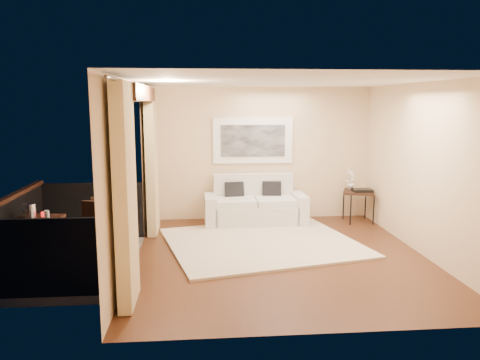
{
  "coord_description": "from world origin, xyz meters",
  "views": [
    {
      "loc": [
        -1.24,
        -6.96,
        2.39
      ],
      "look_at": [
        -0.55,
        1.05,
        1.05
      ],
      "focal_mm": 35.0,
      "sensor_mm": 36.0,
      "label": 1
    }
  ],
  "objects": [
    {
      "name": "side_table",
      "position": [
        1.93,
        2.0,
        0.58
      ],
      "size": [
        0.74,
        0.74,
        0.64
      ],
      "rotation": [
        0.0,
        0.0,
        -0.33
      ],
      "color": "black",
      "rests_on": "floor"
    },
    {
      "name": "balcony",
      "position": [
        -3.31,
        0.0,
        0.18
      ],
      "size": [
        1.81,
        2.6,
        1.17
      ],
      "color": "#605B56",
      "rests_on": "ground"
    },
    {
      "name": "rug",
      "position": [
        -0.21,
        0.69,
        0.02
      ],
      "size": [
        3.61,
        3.32,
        0.04
      ],
      "primitive_type": "cube",
      "rotation": [
        0.0,
        0.0,
        0.23
      ],
      "color": "beige",
      "rests_on": "floor"
    },
    {
      "name": "floor",
      "position": [
        0.0,
        0.0,
        0.0
      ],
      "size": [
        5.0,
        5.0,
        0.0
      ],
      "primitive_type": "plane",
      "color": "#4D2916",
      "rests_on": "ground"
    },
    {
      "name": "room_shell",
      "position": [
        -2.13,
        0.0,
        2.52
      ],
      "size": [
        5.0,
        6.4,
        5.0
      ],
      "color": "white",
      "rests_on": "ground"
    },
    {
      "name": "glass_b",
      "position": [
        -3.46,
        -0.2,
        0.8
      ],
      "size": [
        0.06,
        0.06,
        0.12
      ],
      "primitive_type": "cylinder",
      "color": "white",
      "rests_on": "bistro_table"
    },
    {
      "name": "ice_bucket",
      "position": [
        -3.72,
        -0.1,
        0.84
      ],
      "size": [
        0.18,
        0.18,
        0.2
      ],
      "primitive_type": "cylinder",
      "color": "white",
      "rests_on": "bistro_table"
    },
    {
      "name": "balcony_chair_near",
      "position": [
        -2.73,
        -0.49,
        0.59
      ],
      "size": [
        0.56,
        0.56,
        1.02
      ],
      "rotation": [
        0.0,
        0.0,
        -0.32
      ],
      "color": "black",
      "rests_on": "balcony"
    },
    {
      "name": "vase",
      "position": [
        -3.61,
        -0.34,
        0.83
      ],
      "size": [
        0.04,
        0.04,
        0.18
      ],
      "primitive_type": "cylinder",
      "color": "silver",
      "rests_on": "bistro_table"
    },
    {
      "name": "candle",
      "position": [
        -3.54,
        -0.09,
        0.77
      ],
      "size": [
        0.06,
        0.06,
        0.07
      ],
      "primitive_type": "cylinder",
      "color": "red",
      "rests_on": "bistro_table"
    },
    {
      "name": "glass_a",
      "position": [
        -3.43,
        -0.24,
        0.8
      ],
      "size": [
        0.06,
        0.06,
        0.12
      ],
      "primitive_type": "cylinder",
      "color": "silver",
      "rests_on": "bistro_table"
    },
    {
      "name": "tray",
      "position": [
        1.97,
        1.94,
        0.66
      ],
      "size": [
        0.39,
        0.29,
        0.05
      ],
      "primitive_type": "cube",
      "rotation": [
        0.0,
        0.0,
        -0.02
      ],
      "color": "black",
      "rests_on": "side_table"
    },
    {
      "name": "sofa",
      "position": [
        -0.16,
        2.09,
        0.34
      ],
      "size": [
        2.01,
        0.89,
        0.96
      ],
      "rotation": [
        0.0,
        0.0,
        0.02
      ],
      "color": "silver",
      "rests_on": "floor"
    },
    {
      "name": "curtains",
      "position": [
        -2.11,
        0.0,
        1.34
      ],
      "size": [
        0.16,
        4.8,
        2.64
      ],
      "color": "#DAC186",
      "rests_on": "ground"
    },
    {
      "name": "bistro_table",
      "position": [
        -3.6,
        -0.2,
        0.66
      ],
      "size": [
        0.68,
        0.68,
        0.74
      ],
      "rotation": [
        0.0,
        0.0,
        -0.1
      ],
      "color": "black",
      "rests_on": "balcony"
    },
    {
      "name": "balcony_chair_far",
      "position": [
        -2.79,
        0.52,
        0.53
      ],
      "size": [
        0.51,
        0.51,
        0.92
      ],
      "rotation": [
        0.0,
        0.0,
        3.49
      ],
      "color": "black",
      "rests_on": "balcony"
    },
    {
      "name": "artwork",
      "position": [
        -0.16,
        2.46,
        1.62
      ],
      "size": [
        1.62,
        0.07,
        0.92
      ],
      "color": "white",
      "rests_on": "room_shell"
    },
    {
      "name": "orchid",
      "position": [
        1.79,
        2.11,
        0.85
      ],
      "size": [
        0.27,
        0.27,
        0.44
      ],
      "primitive_type": "imported",
      "rotation": [
        0.0,
        0.0,
        0.77
      ],
      "color": "white",
      "rests_on": "side_table"
    }
  ]
}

